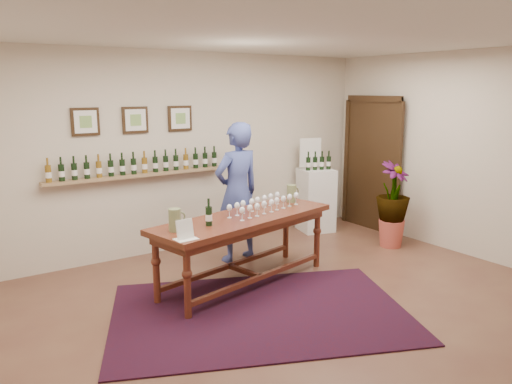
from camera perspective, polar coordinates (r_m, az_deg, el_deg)
ground at (r=5.56m, az=4.74°, el=-12.59°), size 6.00×6.00×0.00m
room_shell at (r=7.94m, az=8.41°, el=3.15°), size 6.00×6.00×6.00m
rug at (r=5.33m, az=0.43°, el=-13.57°), size 3.56×3.03×0.02m
tasting_table at (r=5.85m, az=-1.36°, el=-3.94°), size 2.45×1.22×0.83m
table_glasses at (r=6.00m, az=0.58°, el=-1.50°), size 1.22×0.59×0.17m
table_bottles at (r=5.43m, az=-5.65°, el=-2.28°), size 0.28×0.18×0.29m
pitcher_left at (r=5.25m, az=-9.27°, el=-3.17°), size 0.18×0.18×0.24m
pitcher_right at (r=6.52m, az=4.08°, el=-0.17°), size 0.16×0.16×0.23m
menu_card at (r=4.97m, az=-8.14°, el=-4.24°), size 0.22×0.17×0.20m
display_pedestal at (r=8.19m, az=6.85°, el=-0.91°), size 0.62×0.62×1.01m
pedestal_bottles at (r=8.02m, az=7.16°, el=3.64°), size 0.32×0.16×0.31m
info_sign at (r=8.17m, az=6.23°, el=4.51°), size 0.37×0.11×0.51m
potted_plant at (r=7.52m, az=15.36°, el=-1.38°), size 0.67×0.67×1.09m
person at (r=6.62m, az=-2.15°, el=-0.06°), size 0.71×0.49×1.87m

